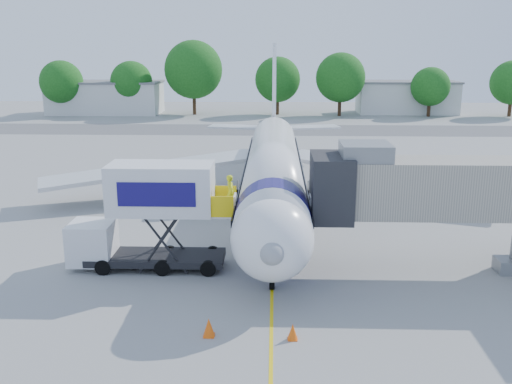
{
  "coord_description": "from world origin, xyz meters",
  "views": [
    {
      "loc": [
        0.06,
        -34.5,
        11.28
      ],
      "look_at": [
        -0.95,
        -3.54,
        3.2
      ],
      "focal_mm": 40.0,
      "sensor_mm": 36.0,
      "label": 1
    }
  ],
  "objects_px": {
    "aircraft": "(273,168)",
    "jet_bridge": "(435,189)",
    "ground_tug": "(320,361)",
    "catering_hiloader": "(150,217)"
  },
  "relations": [
    {
      "from": "aircraft",
      "to": "jet_bridge",
      "type": "distance_m",
      "value": 13.77
    },
    {
      "from": "aircraft",
      "to": "ground_tug",
      "type": "height_order",
      "value": "aircraft"
    },
    {
      "from": "jet_bridge",
      "to": "catering_hiloader",
      "type": "xyz_separation_m",
      "value": [
        -14.25,
        -0.0,
        -1.58
      ]
    },
    {
      "from": "catering_hiloader",
      "to": "ground_tug",
      "type": "bearing_deg",
      "value": -51.07
    },
    {
      "from": "jet_bridge",
      "to": "catering_hiloader",
      "type": "distance_m",
      "value": 14.34
    },
    {
      "from": "aircraft",
      "to": "jet_bridge",
      "type": "xyz_separation_m",
      "value": [
        7.99,
        -11.12,
        1.39
      ]
    },
    {
      "from": "aircraft",
      "to": "ground_tug",
      "type": "distance_m",
      "value": 21.16
    },
    {
      "from": "aircraft",
      "to": "catering_hiloader",
      "type": "xyz_separation_m",
      "value": [
        -6.26,
        -11.12,
        -0.19
      ]
    },
    {
      "from": "ground_tug",
      "to": "jet_bridge",
      "type": "bearing_deg",
      "value": 56.04
    },
    {
      "from": "aircraft",
      "to": "jet_bridge",
      "type": "bearing_deg",
      "value": -54.3
    }
  ]
}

